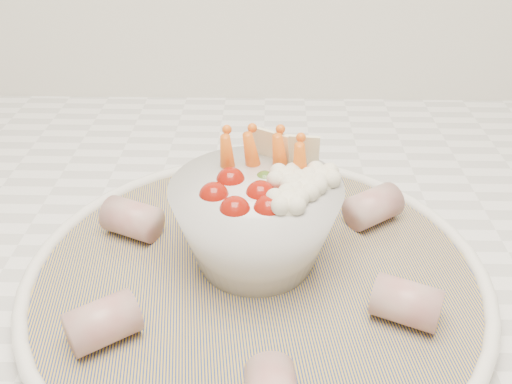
{
  "coord_description": "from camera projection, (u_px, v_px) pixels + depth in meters",
  "views": [
    {
      "loc": [
        0.01,
        0.98,
        1.24
      ],
      "look_at": [
        -0.0,
        1.36,
        1.0
      ],
      "focal_mm": 40.0,
      "sensor_mm": 36.0,
      "label": 1
    }
  ],
  "objects": [
    {
      "name": "serving_platter",
      "position": [
        256.0,
        276.0,
        0.48
      ],
      "size": [
        0.43,
        0.43,
        0.02
      ],
      "color": "navy",
      "rests_on": "kitchen_counter"
    },
    {
      "name": "veggie_bowl",
      "position": [
        258.0,
        219.0,
        0.47
      ],
      "size": [
        0.14,
        0.14,
        0.11
      ],
      "color": "silver",
      "rests_on": "serving_platter"
    },
    {
      "name": "cured_meat_rolls",
      "position": [
        256.0,
        257.0,
        0.47
      ],
      "size": [
        0.28,
        0.33,
        0.03
      ],
      "color": "#A34D4A",
      "rests_on": "serving_platter"
    }
  ]
}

